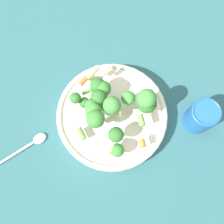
{
  "coord_description": "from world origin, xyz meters",
  "views": [
    {
      "loc": [
        -0.04,
        0.17,
        0.68
      ],
      "look_at": [
        0.0,
        0.0,
        0.06
      ],
      "focal_mm": 42.0,
      "sensor_mm": 36.0,
      "label": 1
    }
  ],
  "objects": [
    {
      "name": "spoon",
      "position": [
        0.19,
        0.12,
        0.01
      ],
      "size": [
        0.13,
        0.14,
        0.01
      ],
      "rotation": [
        0.0,
        0.0,
        10.25
      ],
      "color": "silver",
      "rests_on": "ground_plane"
    },
    {
      "name": "bowl",
      "position": [
        0.0,
        0.0,
        0.03
      ],
      "size": [
        0.28,
        0.28,
        0.05
      ],
      "color": "silver",
      "rests_on": "ground_plane"
    },
    {
      "name": "ground_plane",
      "position": [
        0.0,
        0.0,
        0.0
      ],
      "size": [
        3.0,
        3.0,
        0.0
      ],
      "primitive_type": "plane",
      "color": "#2D6066"
    },
    {
      "name": "pasta_salad",
      "position": [
        -0.0,
        -0.0,
        0.1
      ],
      "size": [
        0.2,
        0.21,
        0.09
      ],
      "color": "#8CB766",
      "rests_on": "bowl"
    },
    {
      "name": "cup",
      "position": [
        -0.22,
        -0.05,
        0.04
      ],
      "size": [
        0.07,
        0.07,
        0.09
      ],
      "color": "#2366B2",
      "rests_on": "ground_plane"
    }
  ]
}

